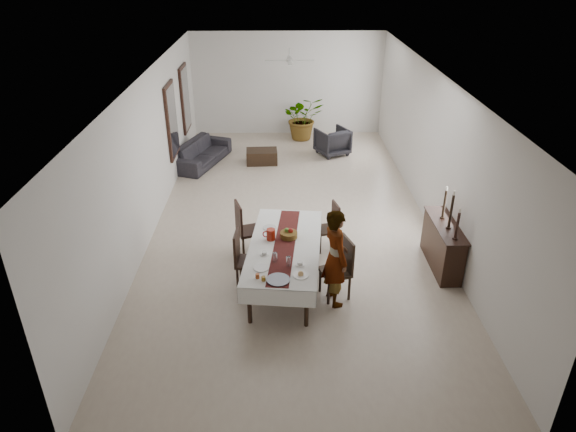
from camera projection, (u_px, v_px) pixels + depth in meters
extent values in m
cube|color=#C2B19A|center=(292.00, 218.00, 11.63)|extent=(6.00, 12.00, 0.00)
cube|color=white|center=(293.00, 75.00, 10.14)|extent=(6.00, 12.00, 0.02)
cube|color=silver|center=(287.00, 84.00, 16.19)|extent=(6.00, 0.02, 3.20)
cube|color=silver|center=(308.00, 346.00, 5.58)|extent=(6.00, 0.02, 3.20)
cube|color=silver|center=(151.00, 152.00, 10.83)|extent=(0.02, 12.00, 3.20)
cube|color=silver|center=(433.00, 150.00, 10.94)|extent=(0.02, 12.00, 3.20)
cube|color=black|center=(285.00, 246.00, 9.05)|extent=(1.30, 2.60, 0.05)
cylinder|color=black|center=(249.00, 304.00, 8.22)|extent=(0.08, 0.08, 0.73)
cylinder|color=black|center=(307.00, 307.00, 8.15)|extent=(0.08, 0.08, 0.73)
cylinder|color=black|center=(267.00, 232.00, 10.32)|extent=(0.08, 0.08, 0.73)
cylinder|color=black|center=(313.00, 234.00, 10.25)|extent=(0.08, 0.08, 0.73)
cube|color=silver|center=(285.00, 245.00, 9.04)|extent=(1.51, 2.80, 0.01)
cube|color=white|center=(251.00, 251.00, 9.15)|extent=(0.29, 2.68, 0.31)
cube|color=silver|center=(319.00, 254.00, 9.06)|extent=(0.29, 2.68, 0.31)
cube|color=white|center=(277.00, 298.00, 7.93)|extent=(1.22, 0.14, 0.31)
cube|color=silver|center=(291.00, 217.00, 10.29)|extent=(1.22, 0.14, 0.31)
cube|color=#5C1D1A|center=(285.00, 244.00, 9.03)|extent=(0.64, 2.63, 0.00)
cylinder|color=maroon|center=(271.00, 234.00, 9.14)|extent=(0.17, 0.17, 0.21)
torus|color=#970B0B|center=(266.00, 234.00, 9.15)|extent=(0.13, 0.03, 0.13)
cylinder|color=silver|center=(288.00, 262.00, 8.39)|extent=(0.07, 0.07, 0.18)
cylinder|color=silver|center=(275.00, 257.00, 8.50)|extent=(0.07, 0.07, 0.18)
cylinder|color=silver|center=(300.00, 263.00, 8.44)|extent=(0.09, 0.09, 0.06)
cylinder|color=white|center=(300.00, 265.00, 8.46)|extent=(0.16, 0.16, 0.01)
cylinder|color=silver|center=(264.00, 253.00, 8.72)|extent=(0.09, 0.09, 0.06)
cylinder|color=white|center=(264.00, 254.00, 8.73)|extent=(0.16, 0.16, 0.01)
cylinder|color=white|center=(301.00, 275.00, 8.18)|extent=(0.25, 0.25, 0.02)
sphere|color=tan|center=(301.00, 274.00, 8.16)|extent=(0.09, 0.09, 0.09)
cylinder|color=silver|center=(261.00, 268.00, 8.36)|extent=(0.25, 0.25, 0.02)
cylinder|color=silver|center=(270.00, 228.00, 9.56)|extent=(0.25, 0.25, 0.02)
cylinder|color=#3A3B3F|center=(278.00, 280.00, 8.06)|extent=(0.38, 0.38, 0.02)
cylinder|color=#916315|center=(263.00, 279.00, 8.04)|extent=(0.07, 0.07, 0.08)
cylinder|color=#8D3A14|center=(257.00, 276.00, 8.10)|extent=(0.07, 0.07, 0.08)
cylinder|color=brown|center=(289.00, 235.00, 9.24)|extent=(0.31, 0.31, 0.10)
sphere|color=maroon|center=(291.00, 231.00, 9.22)|extent=(0.09, 0.09, 0.09)
sphere|color=#508528|center=(287.00, 230.00, 9.23)|extent=(0.08, 0.08, 0.08)
cube|color=black|center=(335.00, 272.00, 8.81)|extent=(0.59, 0.59, 0.05)
cylinder|color=black|center=(349.00, 288.00, 8.83)|extent=(0.06, 0.06, 0.46)
cylinder|color=black|center=(340.00, 276.00, 9.15)|extent=(0.06, 0.06, 0.46)
cylinder|color=black|center=(329.00, 293.00, 8.72)|extent=(0.06, 0.06, 0.46)
cylinder|color=black|center=(320.00, 280.00, 9.04)|extent=(0.06, 0.06, 0.46)
cube|color=black|center=(347.00, 254.00, 8.72)|extent=(0.19, 0.46, 0.60)
cube|color=black|center=(326.00, 229.00, 10.25)|extent=(0.50, 0.50, 0.05)
cylinder|color=black|center=(337.00, 242.00, 10.25)|extent=(0.05, 0.05, 0.41)
cylinder|color=black|center=(331.00, 234.00, 10.54)|extent=(0.05, 0.05, 0.41)
cylinder|color=black|center=(320.00, 245.00, 10.18)|extent=(0.05, 0.05, 0.41)
cylinder|color=black|center=(315.00, 236.00, 10.47)|extent=(0.05, 0.05, 0.41)
cube|color=black|center=(336.00, 216.00, 10.16)|extent=(0.13, 0.41, 0.53)
cube|color=black|center=(249.00, 262.00, 9.12)|extent=(0.49, 0.49, 0.05)
cylinder|color=black|center=(241.00, 268.00, 9.41)|extent=(0.05, 0.05, 0.45)
cylinder|color=black|center=(238.00, 279.00, 9.08)|extent=(0.05, 0.05, 0.45)
cylinder|color=black|center=(261.00, 268.00, 9.39)|extent=(0.05, 0.05, 0.45)
cylinder|color=black|center=(258.00, 280.00, 9.06)|extent=(0.05, 0.05, 0.45)
cube|color=black|center=(237.00, 247.00, 8.98)|extent=(0.08, 0.46, 0.58)
cube|color=black|center=(250.00, 231.00, 10.08)|extent=(0.60, 0.60, 0.05)
cylinder|color=black|center=(239.00, 239.00, 10.31)|extent=(0.06, 0.06, 0.47)
cylinder|color=black|center=(244.00, 249.00, 9.98)|extent=(0.06, 0.06, 0.47)
cylinder|color=black|center=(257.00, 236.00, 10.42)|extent=(0.06, 0.06, 0.47)
cylinder|color=black|center=(263.00, 245.00, 10.09)|extent=(0.06, 0.06, 0.47)
cube|color=black|center=(239.00, 218.00, 9.86)|extent=(0.19, 0.46, 0.60)
imported|color=#9C9EA5|center=(335.00, 258.00, 8.50)|extent=(0.59, 0.74, 1.76)
cube|color=black|center=(442.00, 246.00, 9.68)|extent=(0.39, 1.47, 0.88)
cube|color=black|center=(446.00, 225.00, 9.46)|extent=(0.43, 1.53, 0.03)
cylinder|color=black|center=(455.00, 238.00, 8.97)|extent=(0.10, 0.10, 0.03)
cylinder|color=black|center=(457.00, 225.00, 8.85)|extent=(0.05, 0.05, 0.49)
cylinder|color=beige|center=(460.00, 211.00, 8.72)|extent=(0.04, 0.04, 0.08)
cylinder|color=black|center=(448.00, 227.00, 9.32)|extent=(0.10, 0.10, 0.03)
cylinder|color=black|center=(451.00, 211.00, 9.17)|extent=(0.05, 0.05, 0.64)
cylinder|color=white|center=(454.00, 193.00, 9.00)|extent=(0.04, 0.04, 0.08)
cylinder|color=black|center=(442.00, 217.00, 9.67)|extent=(0.10, 0.10, 0.03)
cylinder|color=black|center=(444.00, 204.00, 9.53)|extent=(0.05, 0.05, 0.54)
cylinder|color=white|center=(447.00, 189.00, 9.39)|extent=(0.04, 0.04, 0.08)
imported|color=#29252A|center=(202.00, 153.00, 14.39)|extent=(1.54, 2.34, 0.64)
imported|color=#252328|center=(332.00, 141.00, 15.01)|extent=(1.13, 1.14, 0.78)
cube|color=black|center=(262.00, 157.00, 14.48)|extent=(0.89, 0.61, 0.38)
imported|color=#245522|center=(303.00, 118.00, 16.09)|extent=(1.43, 1.30, 1.38)
cube|color=black|center=(172.00, 121.00, 12.78)|extent=(0.06, 1.05, 1.85)
cube|color=silver|center=(173.00, 121.00, 12.78)|extent=(0.01, 0.90, 1.70)
cube|color=black|center=(185.00, 99.00, 14.64)|extent=(0.06, 1.05, 1.85)
cube|color=silver|center=(186.00, 99.00, 14.64)|extent=(0.01, 0.90, 1.70)
cylinder|color=silver|center=(290.00, 52.00, 12.84)|extent=(0.04, 0.04, 0.20)
cylinder|color=silver|center=(290.00, 60.00, 12.93)|extent=(0.16, 0.16, 0.08)
cube|color=silver|center=(289.00, 58.00, 13.24)|extent=(0.10, 0.55, 0.01)
cube|color=silver|center=(290.00, 63.00, 12.62)|extent=(0.10, 0.55, 0.01)
cube|color=silver|center=(303.00, 60.00, 12.94)|extent=(0.55, 0.10, 0.01)
cube|color=silver|center=(276.00, 61.00, 12.93)|extent=(0.55, 0.10, 0.01)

